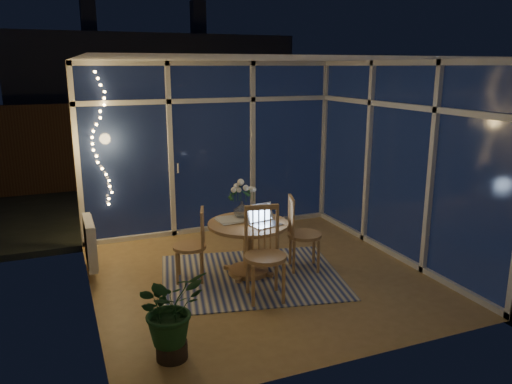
% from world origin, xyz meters
% --- Properties ---
extents(floor, '(4.00, 4.00, 0.00)m').
position_xyz_m(floor, '(0.00, 0.00, 0.00)').
color(floor, olive).
rests_on(floor, ground).
extents(ceiling, '(4.00, 4.00, 0.00)m').
position_xyz_m(ceiling, '(0.00, 0.00, 2.60)').
color(ceiling, silver).
rests_on(ceiling, wall_back).
extents(wall_back, '(4.00, 0.04, 2.60)m').
position_xyz_m(wall_back, '(0.00, 2.00, 1.30)').
color(wall_back, beige).
rests_on(wall_back, floor).
extents(wall_front, '(4.00, 0.04, 2.60)m').
position_xyz_m(wall_front, '(0.00, -2.00, 1.30)').
color(wall_front, beige).
rests_on(wall_front, floor).
extents(wall_left, '(0.04, 4.00, 2.60)m').
position_xyz_m(wall_left, '(-2.00, 0.00, 1.30)').
color(wall_left, beige).
rests_on(wall_left, floor).
extents(wall_right, '(0.04, 4.00, 2.60)m').
position_xyz_m(wall_right, '(2.00, 0.00, 1.30)').
color(wall_right, beige).
rests_on(wall_right, floor).
extents(window_wall_back, '(4.00, 0.10, 2.60)m').
position_xyz_m(window_wall_back, '(0.00, 1.96, 1.30)').
color(window_wall_back, silver).
rests_on(window_wall_back, floor).
extents(window_wall_right, '(0.10, 4.00, 2.60)m').
position_xyz_m(window_wall_right, '(1.96, 0.00, 1.30)').
color(window_wall_right, silver).
rests_on(window_wall_right, floor).
extents(radiator, '(0.10, 0.70, 0.58)m').
position_xyz_m(radiator, '(-1.94, 0.90, 0.40)').
color(radiator, silver).
rests_on(radiator, wall_left).
extents(fairy_lights, '(0.24, 0.10, 1.85)m').
position_xyz_m(fairy_lights, '(-1.65, 1.88, 1.52)').
color(fairy_lights, '#EFB45F').
rests_on(fairy_lights, window_wall_back).
extents(garden_patio, '(12.00, 6.00, 0.10)m').
position_xyz_m(garden_patio, '(0.50, 5.00, -0.06)').
color(garden_patio, black).
rests_on(garden_patio, ground).
extents(garden_fence, '(11.00, 0.08, 1.80)m').
position_xyz_m(garden_fence, '(0.00, 5.50, 0.90)').
color(garden_fence, '#3B2315').
rests_on(garden_fence, ground).
extents(neighbour_roof, '(7.00, 3.00, 2.20)m').
position_xyz_m(neighbour_roof, '(0.30, 8.50, 2.20)').
color(neighbour_roof, '#30323A').
rests_on(neighbour_roof, ground).
extents(garden_shrubs, '(0.90, 0.90, 0.90)m').
position_xyz_m(garden_shrubs, '(-0.80, 3.40, 0.45)').
color(garden_shrubs, black).
rests_on(garden_shrubs, ground).
extents(rug, '(2.47, 2.14, 0.01)m').
position_xyz_m(rug, '(-0.13, 0.01, 0.01)').
color(rug, beige).
rests_on(rug, floor).
extents(dining_table, '(1.17, 1.17, 0.67)m').
position_xyz_m(dining_table, '(-0.13, 0.11, 0.34)').
color(dining_table, '#AD824E').
rests_on(dining_table, floor).
extents(chair_left, '(0.53, 0.53, 0.90)m').
position_xyz_m(chair_left, '(-0.85, 0.21, 0.45)').
color(chair_left, '#AD824E').
rests_on(chair_left, floor).
extents(chair_right, '(0.57, 0.57, 0.97)m').
position_xyz_m(chair_right, '(0.58, -0.01, 0.49)').
color(chair_right, '#AD824E').
rests_on(chair_right, floor).
extents(chair_front, '(0.57, 0.57, 1.06)m').
position_xyz_m(chair_front, '(-0.21, -0.61, 0.53)').
color(chair_front, '#AD824E').
rests_on(chair_front, floor).
extents(laptop, '(0.40, 0.36, 0.26)m').
position_xyz_m(laptop, '(0.02, -0.06, 0.80)').
color(laptop, '#B3B3B8').
rests_on(laptop, dining_table).
extents(flower_vase, '(0.24, 0.24, 0.21)m').
position_xyz_m(flower_vase, '(-0.13, 0.33, 0.78)').
color(flower_vase, silver).
rests_on(flower_vase, dining_table).
extents(bowl, '(0.18, 0.18, 0.04)m').
position_xyz_m(bowl, '(0.13, 0.16, 0.69)').
color(bowl, white).
rests_on(bowl, dining_table).
extents(newspapers, '(0.42, 0.33, 0.02)m').
position_xyz_m(newspapers, '(-0.29, 0.26, 0.68)').
color(newspapers, silver).
rests_on(newspapers, dining_table).
extents(phone, '(0.13, 0.09, 0.01)m').
position_xyz_m(phone, '(-0.10, -0.03, 0.68)').
color(phone, black).
rests_on(phone, dining_table).
extents(potted_plant, '(0.68, 0.64, 0.76)m').
position_xyz_m(potted_plant, '(-1.44, -1.37, 0.38)').
color(potted_plant, '#17411E').
rests_on(potted_plant, floor).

